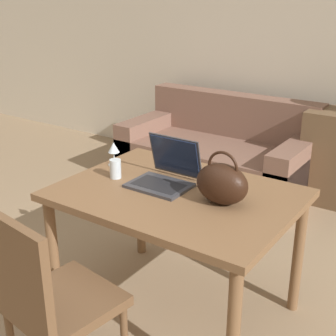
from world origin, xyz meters
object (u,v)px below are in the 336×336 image
object	(u,v)px
couch	(218,156)
handbag	(222,183)
wine_glass	(114,149)
laptop	(167,171)
chair	(48,296)
drinking_glass	(115,169)

from	to	relation	value
couch	handbag	size ratio (longest dim) A/B	6.28
wine_glass	handbag	bearing A→B (deg)	-7.64
laptop	couch	bearing A→B (deg)	109.45
chair	couch	world-z (taller)	chair
chair	couch	distance (m)	2.63
couch	wine_glass	distance (m)	1.77
handbag	wine_glass	bearing A→B (deg)	172.36
couch	drinking_glass	bearing A→B (deg)	-79.85
chair	wine_glass	xyz separation A→B (m)	(-0.38, 0.89, 0.35)
wine_glass	couch	bearing A→B (deg)	96.42
couch	handbag	world-z (taller)	handbag
couch	laptop	xyz separation A→B (m)	(0.60, -1.71, 0.53)
handbag	chair	bearing A→B (deg)	-117.40
drinking_glass	chair	bearing A→B (deg)	-72.13
drinking_glass	wine_glass	bearing A→B (deg)	132.96
couch	drinking_glass	xyz separation A→B (m)	(0.32, -1.81, 0.52)
laptop	drinking_glass	xyz separation A→B (m)	(-0.28, -0.10, -0.01)
couch	drinking_glass	distance (m)	1.91
drinking_glass	handbag	size ratio (longest dim) A/B	0.40
laptop	drinking_glass	world-z (taller)	laptop
couch	laptop	size ratio (longest dim) A/B	5.35
laptop	handbag	distance (m)	0.38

